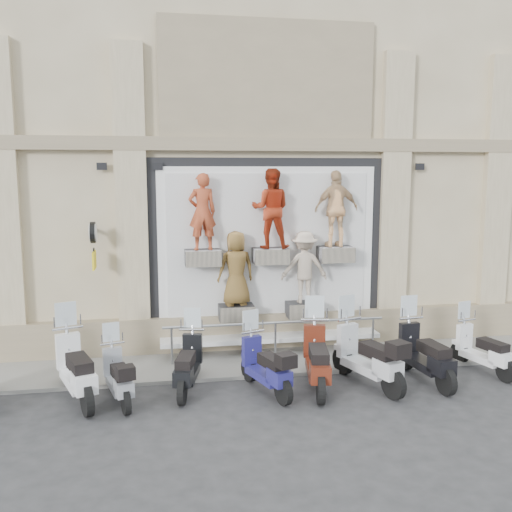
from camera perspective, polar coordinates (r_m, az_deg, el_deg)
The scene contains 14 objects.
ground at distance 11.23m, azimuth 4.09°, elevation -13.77°, with size 90.00×90.00×0.00m, color #2A2A2C.
sidewalk at distance 13.14m, azimuth 1.85°, elevation -10.20°, with size 16.00×2.20×0.08m, color gray.
building at distance 17.35m, azimuth -1.46°, elevation 14.31°, with size 14.00×8.60×12.00m, color beige, non-canonical shape.
shop_vitrine at distance 13.21m, azimuth 1.70°, elevation 0.65°, with size 5.60×0.87×4.30m.
guard_rail at distance 12.91m, azimuth 1.95°, elevation -8.55°, with size 5.06×0.10×0.93m, color #9EA0A5, non-canonical shape.
clock_sign_bracket at distance 12.70m, azimuth -15.95°, elevation 1.62°, with size 0.10×0.80×1.02m.
scooter_b at distance 11.20m, azimuth -17.61°, elevation -9.48°, with size 0.63×2.14×1.74m, color white, non-canonical shape.
scooter_c at distance 11.00m, azimuth -13.65°, elevation -10.65°, with size 0.50×1.70×1.38m, color gray, non-canonical shape.
scooter_d at distance 11.26m, azimuth -6.83°, elevation -9.65°, with size 0.54×1.86×1.51m, color black, non-canonical shape.
scooter_e at distance 11.11m, azimuth 0.95°, elevation -9.86°, with size 0.54×1.85×1.51m, color navy, non-canonical shape.
scooter_f at distance 11.34m, azimuth 6.15°, elevation -8.97°, with size 0.62×2.11×1.72m, color #531B0E, non-canonical shape.
scooter_g at distance 11.62m, azimuth 11.10°, elevation -8.65°, with size 0.62×2.11×1.72m, color #B4B7BC, non-canonical shape.
scooter_h at distance 12.13m, azimuth 16.59°, elevation -8.27°, with size 0.59×2.04×1.65m, color black, non-canonical shape.
scooter_i at distance 13.09m, azimuth 21.78°, elevation -7.80°, with size 0.51×1.76×1.43m, color white, non-canonical shape.
Camera 1 is at (-2.55, -10.07, 4.27)m, focal length 40.00 mm.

